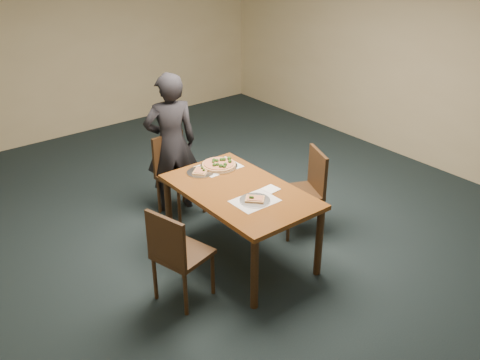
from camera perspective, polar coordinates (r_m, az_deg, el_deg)
ground at (r=5.75m, az=1.58°, el=-5.88°), size 8.00×8.00×0.00m
room_shell at (r=5.04m, az=1.83°, el=11.04°), size 8.00×8.00×8.00m
dining_table at (r=5.09m, az=0.00°, el=-1.93°), size 0.90×1.50×0.75m
chair_far at (r=6.02m, az=-6.89°, el=1.10°), size 0.47×0.47×0.91m
chair_left at (r=4.61m, az=-6.82°, el=-7.60°), size 0.51×0.51×0.91m
chair_right at (r=5.65m, az=7.13°, el=-0.71°), size 0.55×0.55×0.91m
diner at (r=5.98m, az=-7.38°, el=3.89°), size 0.67×0.54×1.61m
placemat_main at (r=5.50m, az=-2.27°, el=1.44°), size 0.42×0.32×0.00m
placemat_near at (r=4.85m, az=1.59°, el=-2.24°), size 0.40×0.30×0.00m
pizza_pan at (r=5.49m, az=-2.23°, el=1.66°), size 0.38×0.38×0.07m
slice_plate_near at (r=4.84m, az=1.58°, el=-2.11°), size 0.28×0.28×0.05m
slice_plate_far at (r=5.38m, az=-4.21°, el=0.89°), size 0.28×0.28×0.05m
napkin at (r=5.06m, az=3.31°, el=-0.97°), size 0.15×0.15×0.01m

